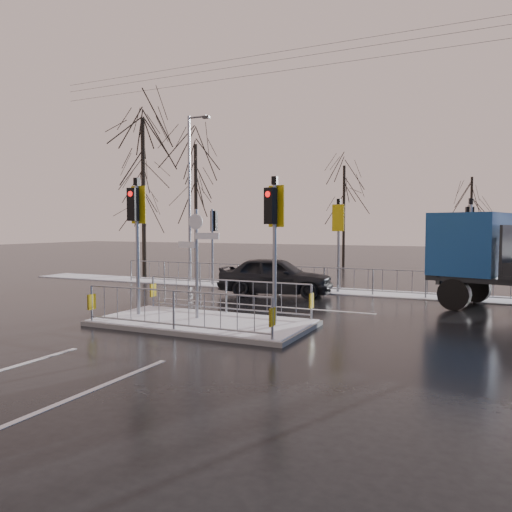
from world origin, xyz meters
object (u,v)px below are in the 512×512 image
at_px(traffic_island, 202,311).
at_px(flatbed_truck, 500,258).
at_px(street_lamp_left, 191,191).
at_px(car_far_lane, 276,276).

bearing_deg(traffic_island, flatbed_truck, 40.42).
bearing_deg(flatbed_truck, street_lamp_left, 167.43).
bearing_deg(flatbed_truck, traffic_island, -139.58).
height_order(flatbed_truck, street_lamp_left, street_lamp_left).
relative_size(car_far_lane, street_lamp_left, 0.55).
bearing_deg(car_far_lane, flatbed_truck, -99.82).
bearing_deg(car_far_lane, traffic_island, 174.58).
height_order(car_far_lane, street_lamp_left, street_lamp_left).
xyz_separation_m(car_far_lane, flatbed_truck, (7.99, -0.01, 0.93)).
xyz_separation_m(flatbed_truck, street_lamp_left, (-13.92, 3.10, 2.80)).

